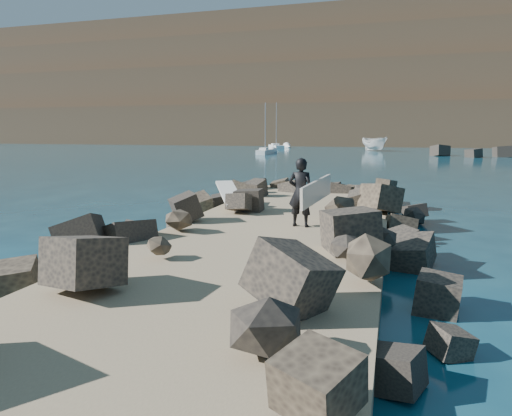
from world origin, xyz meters
name	(u,v)px	position (x,y,z in m)	size (l,w,h in m)	color
ground	(267,258)	(0.00, 0.00, 0.00)	(800.00, 800.00, 0.00)	#0F384C
jetty	(243,268)	(0.00, -2.00, 0.30)	(6.00, 26.00, 0.60)	#8C7759
riprap_left	(140,245)	(-2.90, -1.50, 0.50)	(2.60, 22.00, 1.00)	black
riprap_right	(379,264)	(2.90, -1.50, 0.50)	(2.60, 22.00, 1.00)	black
headland	(417,94)	(10.00, 160.00, 16.00)	(360.00, 140.00, 32.00)	#2D4919
surfboard_resting	(229,196)	(-2.43, 3.80, 1.04)	(0.63, 2.52, 0.08)	white
boat_imported	(375,144)	(-0.09, 69.82, 1.22)	(2.37, 6.30, 2.43)	silver
surfer_with_board	(303,192)	(0.67, 1.43, 1.60)	(1.07, 2.43, 1.98)	black
sailboat_a	(265,152)	(-15.20, 54.33, 0.35)	(1.59, 6.28, 7.61)	white
sailboat_e	(276,147)	(-19.44, 77.69, 0.35)	(4.85, 7.56, 9.11)	white
headland_buildings	(444,34)	(16.81, 152.19, 33.97)	(137.50, 30.50, 5.00)	white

